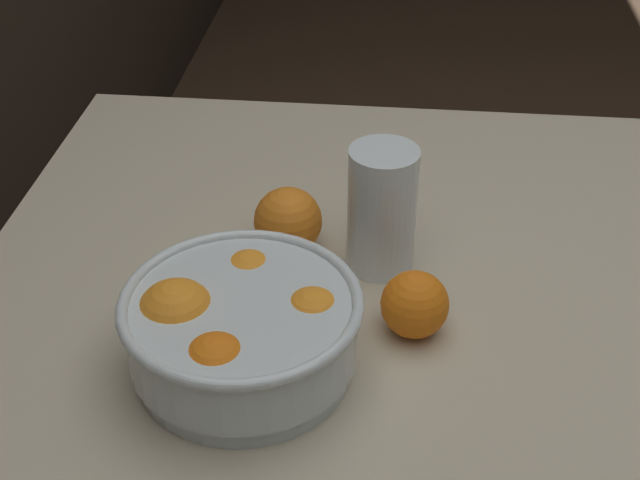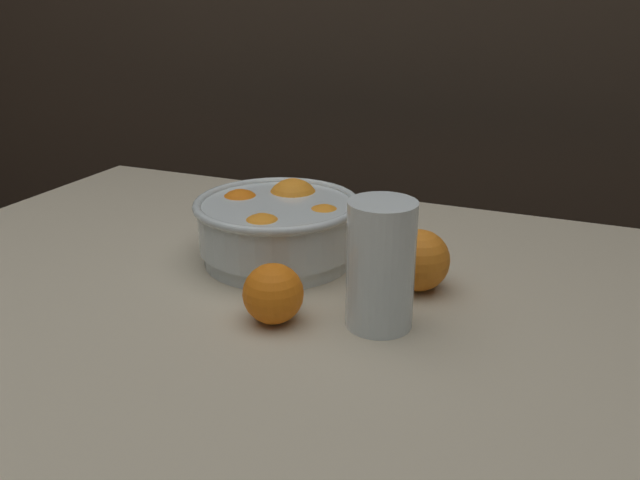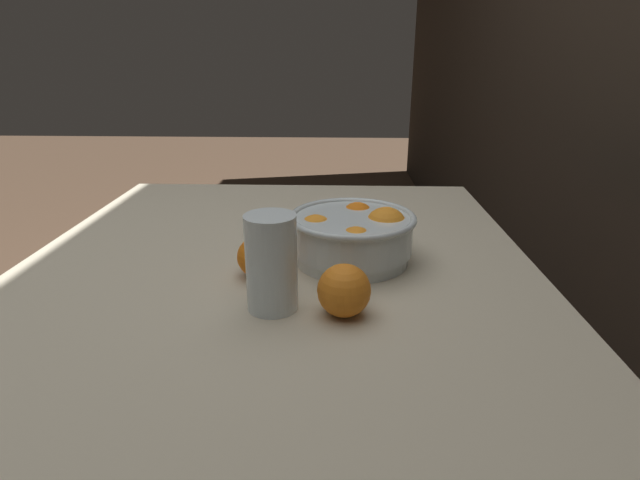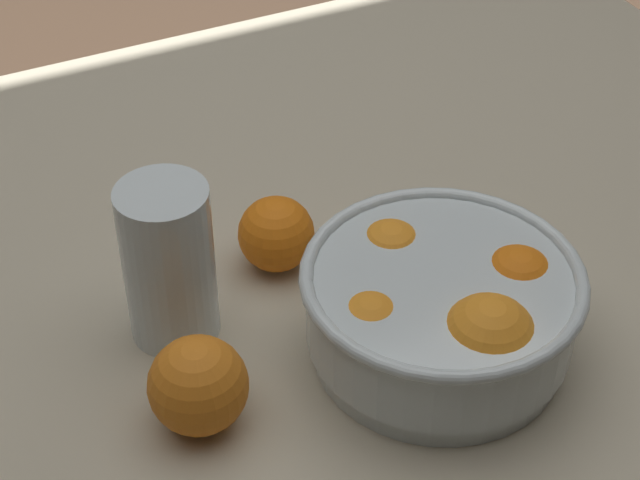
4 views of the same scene
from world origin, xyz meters
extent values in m
cube|color=#B7AD93|center=(0.00, 0.00, 0.72)|extent=(1.16, 0.96, 0.03)
cylinder|color=#936B47|center=(-0.52, -0.42, 0.35)|extent=(0.05, 0.05, 0.70)
cylinder|color=silver|center=(-0.02, 0.14, 0.74)|extent=(0.21, 0.21, 0.02)
cylinder|color=silver|center=(-0.02, 0.14, 0.78)|extent=(0.22, 0.22, 0.06)
torus|color=silver|center=(-0.02, 0.14, 0.82)|extent=(0.24, 0.24, 0.01)
sphere|color=orange|center=(0.05, 0.15, 0.79)|extent=(0.07, 0.07, 0.07)
sphere|color=orange|center=(-0.02, 0.20, 0.79)|extent=(0.08, 0.08, 0.08)
sphere|color=orange|center=(-0.08, 0.15, 0.79)|extent=(0.07, 0.07, 0.07)
sphere|color=orange|center=(-0.01, 0.07, 0.79)|extent=(0.07, 0.07, 0.07)
cylinder|color=#F4A314|center=(0.17, 0.02, 0.78)|extent=(0.07, 0.07, 0.10)
cylinder|color=silver|center=(0.17, 0.02, 0.81)|extent=(0.08, 0.08, 0.15)
sphere|color=orange|center=(0.06, -0.02, 0.77)|extent=(0.07, 0.07, 0.07)
sphere|color=orange|center=(0.19, 0.12, 0.77)|extent=(0.08, 0.08, 0.08)
camera|label=1|loc=(-0.66, 0.00, 1.35)|focal=50.00mm
camera|label=2|loc=(0.36, -0.60, 1.09)|focal=35.00mm
camera|label=3|loc=(0.86, 0.11, 1.10)|focal=28.00mm
camera|label=4|loc=(0.36, 0.68, 1.39)|focal=60.00mm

